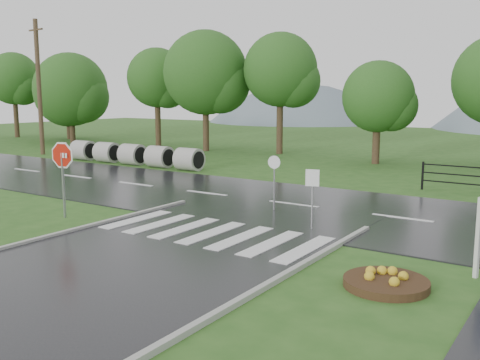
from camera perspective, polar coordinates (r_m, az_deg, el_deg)
The scene contains 10 objects.
ground at distance 12.14m, azimuth -17.52°, elevation -10.64°, with size 120.00×120.00×0.00m, color #2C581D.
main_road at distance 19.71m, azimuth 5.73°, elevation -2.70°, with size 90.00×8.00×0.04m, color black.
crosswalk at distance 15.57m, azimuth -3.01°, elevation -5.62°, with size 6.50×2.80×0.02m.
treeline at distance 32.32m, azimuth 19.11°, elevation 1.46°, with size 83.20×5.20×10.00m.
culvert_pipes at distance 31.49m, azimuth -11.40°, elevation 2.70°, with size 9.70×1.20×1.20m.
stop_sign at distance 18.28m, azimuth -18.42°, elevation 1.86°, with size 1.17×0.21×2.67m.
flower_bed at distance 11.85m, azimuth 15.32°, elevation -10.36°, with size 1.79×1.79×0.36m.
reg_sign_small at distance 15.88m, azimuth 7.73°, elevation -0.70°, with size 0.40×0.13×1.85m.
reg_sign_round at distance 18.46m, azimuth 3.67°, elevation 0.49°, with size 0.45×0.09×1.94m.
utility_pole_west at distance 38.49m, azimuth -20.65°, elevation 9.29°, with size 1.59×0.30×8.91m.
Camera 1 is at (9.04, -7.05, 4.02)m, focal length 40.00 mm.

